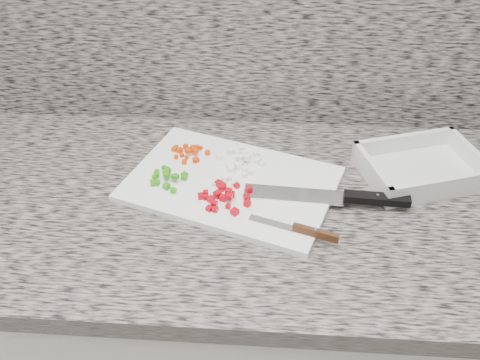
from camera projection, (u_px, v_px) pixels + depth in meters
The scene contains 11 objects.
cabinet at pixel (240, 337), 1.37m from camera, with size 3.92×0.62×0.86m, color white.
countertop at pixel (240, 205), 1.10m from camera, with size 3.96×0.64×0.04m, color slate.
cutting_board at pixel (231, 184), 1.11m from camera, with size 0.41×0.28×0.01m, color white.
carrot_pile at pixel (189, 152), 1.17m from camera, with size 0.09×0.07×0.02m.
onion_pile at pixel (240, 160), 1.15m from camera, with size 0.11×0.11×0.02m.
green_pepper_pile at pixel (166, 178), 1.10m from camera, with size 0.08×0.09×0.02m.
red_pepper_pile at pixel (224, 196), 1.06m from camera, with size 0.11×0.10×0.02m.
garlic_pile at pixel (226, 183), 1.09m from camera, with size 0.05×0.04×0.01m.
chef_knife at pixel (348, 197), 1.05m from camera, with size 0.33×0.06×0.02m.
paring_knife at pixel (304, 230), 0.98m from camera, with size 0.17×0.07×0.02m.
tray at pixel (421, 169), 1.13m from camera, with size 0.28×0.24×0.05m.
Camera 1 is at (0.06, 0.61, 1.60)m, focal length 40.00 mm.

